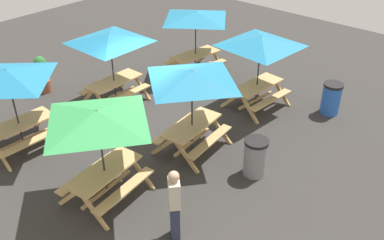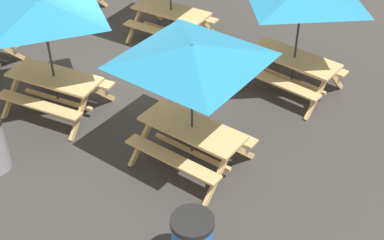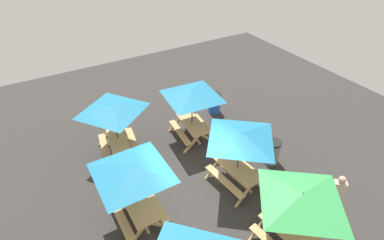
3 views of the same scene
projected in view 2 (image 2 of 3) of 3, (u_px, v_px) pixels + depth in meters
name	position (u px, v px, depth m)	size (l,w,h in m)	color
ground_plane	(118.00, 72.00, 11.59)	(24.00, 24.00, 0.00)	#33302D
picnic_table_0	(192.00, 63.00, 8.06)	(2.82, 2.82, 2.34)	tan
picnic_table_2	(43.00, 16.00, 9.30)	(2.20, 2.20, 2.34)	tan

